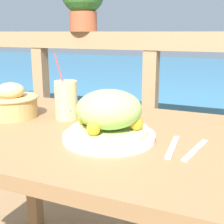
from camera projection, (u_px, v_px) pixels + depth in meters
The scene contains 8 objects.
patio_table at pixel (94, 157), 1.06m from camera, with size 1.17×0.76×0.71m.
railing_fence at pixel (150, 95), 1.62m from camera, with size 2.80×0.08×1.03m.
sea_backdrop at pixel (207, 93), 3.94m from camera, with size 12.00×4.00×0.55m.
salad_plate at pixel (109, 119), 0.93m from camera, with size 0.28×0.28×0.15m.
drink_glass at pixel (66, 100), 1.17m from camera, with size 0.09×0.08×0.24m.
bread_basket at pixel (11, 103), 1.19m from camera, with size 0.21×0.21×0.13m.
fork at pixel (173, 147), 0.89m from camera, with size 0.03×0.18×0.00m.
knife at pixel (195, 150), 0.86m from camera, with size 0.04×0.18×0.00m.
Camera 1 is at (0.45, -0.88, 1.03)m, focal length 50.00 mm.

